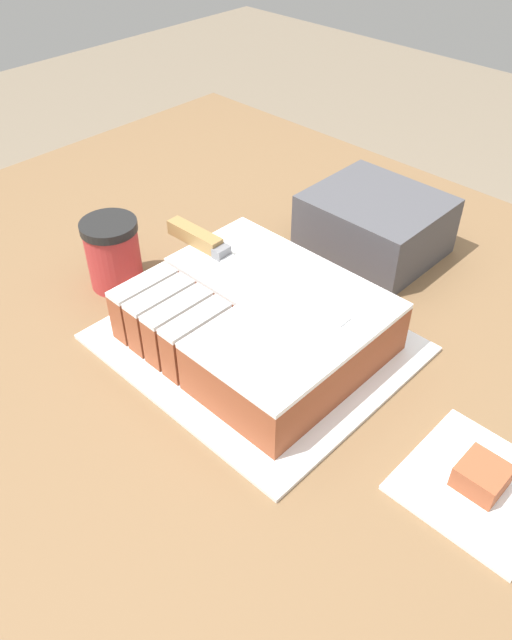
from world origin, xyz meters
name	(u,v)px	position (x,y,z in m)	size (l,w,h in m)	color
ground_plane	(261,600)	(0.00, 0.00, 0.00)	(8.00, 8.00, 0.00)	#7F705B
countertop	(262,489)	(0.00, 0.00, 0.47)	(1.40, 1.10, 0.93)	brown
cake_board	(256,343)	(0.05, -0.07, 0.94)	(0.39, 0.34, 0.01)	white
cake	(259,320)	(0.05, -0.07, 0.98)	(0.31, 0.27, 0.08)	#994C2D
knife	(215,248)	(-0.06, -0.04, 1.03)	(0.32, 0.03, 0.02)	silver
coffee_cup	(113,253)	(-0.21, -0.12, 0.99)	(0.09, 0.09, 0.11)	#B23333
paper_napkin	(478,486)	(0.39, -0.07, 0.94)	(0.16, 0.16, 0.01)	white
brownie	(482,476)	(0.39, -0.07, 0.96)	(0.05, 0.05, 0.03)	#994C2D
storage_box	(375,224)	(0.03, 0.24, 0.98)	(0.21, 0.18, 0.10)	#47474C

